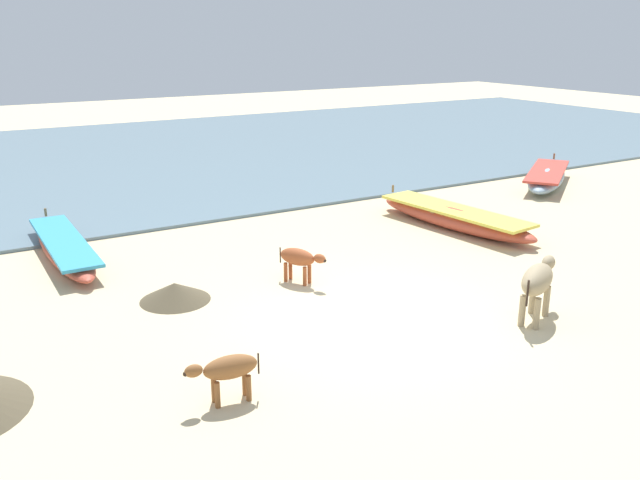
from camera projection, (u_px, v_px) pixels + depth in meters
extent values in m
plane|color=beige|center=(377.00, 317.00, 11.65)|extent=(80.00, 80.00, 0.00)
cube|color=slate|center=(120.00, 159.00, 25.65)|extent=(60.00, 20.00, 0.08)
ellipsoid|color=#B74733|center=(64.00, 248.00, 14.67)|extent=(0.84, 4.80, 0.41)
cube|color=#3399BF|center=(63.00, 241.00, 14.62)|extent=(0.82, 4.23, 0.07)
cube|color=olive|center=(61.00, 239.00, 14.93)|extent=(0.71, 0.12, 0.04)
cylinder|color=olive|center=(46.00, 212.00, 16.40)|extent=(0.06, 0.06, 0.20)
ellipsoid|color=#8CA5B7|center=(547.00, 178.00, 21.38)|extent=(4.22, 3.43, 0.51)
cube|color=#CC3F33|center=(547.00, 171.00, 21.32)|extent=(3.78, 3.10, 0.07)
cube|color=olive|center=(548.00, 172.00, 21.63)|extent=(0.61, 0.79, 0.04)
cylinder|color=olive|center=(554.00, 156.00, 23.06)|extent=(0.06, 0.06, 0.20)
ellipsoid|color=#B74733|center=(454.00, 218.00, 16.83)|extent=(1.61, 4.97, 0.50)
cube|color=#EAD84C|center=(455.00, 210.00, 16.76)|extent=(1.52, 4.38, 0.07)
cube|color=olive|center=(444.00, 210.00, 17.06)|extent=(0.87, 0.23, 0.04)
cylinder|color=olive|center=(393.00, 189.00, 18.42)|extent=(0.06, 0.06, 0.20)
ellipsoid|color=tan|center=(537.00, 279.00, 11.30)|extent=(1.18, 0.91, 0.48)
ellipsoid|color=tan|center=(548.00, 263.00, 11.87)|extent=(0.42, 0.36, 0.26)
sphere|color=#2D2119|center=(551.00, 262.00, 12.01)|extent=(0.14, 0.14, 0.10)
cylinder|color=tan|center=(532.00, 298.00, 11.76)|extent=(0.11, 0.11, 0.55)
cylinder|color=tan|center=(546.00, 301.00, 11.64)|extent=(0.11, 0.11, 0.55)
cylinder|color=tan|center=(522.00, 311.00, 11.24)|extent=(0.11, 0.11, 0.55)
cylinder|color=tan|center=(537.00, 314.00, 11.12)|extent=(0.11, 0.11, 0.55)
cylinder|color=#2D2119|center=(528.00, 293.00, 10.84)|extent=(0.04, 0.04, 0.45)
ellipsoid|color=#9E4C28|center=(297.00, 257.00, 13.11)|extent=(0.64, 0.83, 0.34)
ellipsoid|color=#9E4C28|center=(320.00, 259.00, 12.83)|extent=(0.26, 0.30, 0.18)
sphere|color=#2D2119|center=(325.00, 261.00, 12.78)|extent=(0.10, 0.10, 0.07)
cylinder|color=#9E4C28|center=(309.00, 274.00, 13.17)|extent=(0.08, 0.08, 0.39)
cylinder|color=#9E4C28|center=(305.00, 276.00, 13.03)|extent=(0.08, 0.08, 0.39)
cylinder|color=#9E4C28|center=(290.00, 270.00, 13.39)|extent=(0.08, 0.08, 0.39)
cylinder|color=#9E4C28|center=(286.00, 272.00, 13.26)|extent=(0.08, 0.08, 0.39)
cylinder|color=#2D2119|center=(280.00, 255.00, 13.33)|extent=(0.03, 0.03, 0.32)
ellipsoid|color=brown|center=(230.00, 367.00, 8.88)|extent=(0.77, 0.37, 0.33)
ellipsoid|color=brown|center=(194.00, 371.00, 8.67)|extent=(0.26, 0.17, 0.18)
sphere|color=#2D2119|center=(185.00, 374.00, 8.63)|extent=(0.07, 0.07, 0.07)
cylinder|color=brown|center=(217.00, 395.00, 8.82)|extent=(0.07, 0.07, 0.37)
cylinder|color=brown|center=(214.00, 389.00, 8.96)|extent=(0.07, 0.07, 0.37)
cylinder|color=brown|center=(249.00, 388.00, 8.99)|extent=(0.07, 0.07, 0.37)
cylinder|color=brown|center=(245.00, 382.00, 9.14)|extent=(0.07, 0.07, 0.37)
cylinder|color=#2D2119|center=(258.00, 363.00, 9.05)|extent=(0.02, 0.02, 0.31)
cone|color=brown|center=(175.00, 292.00, 12.33)|extent=(1.48, 1.48, 0.34)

